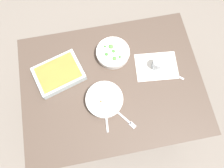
{
  "coord_description": "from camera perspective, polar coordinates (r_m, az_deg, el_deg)",
  "views": [
    {
      "loc": [
        0.08,
        0.4,
        2.05
      ],
      "look_at": [
        0.0,
        0.0,
        0.74
      ],
      "focal_mm": 33.37,
      "sensor_mm": 36.0,
      "label": 1
    }
  ],
  "objects": [
    {
      "name": "spoon_by_broccoli",
      "position": [
        1.43,
        0.94,
        6.7
      ],
      "size": [
        0.06,
        0.17,
        0.01
      ],
      "color": "silver",
      "rests_on": "dining_table"
    },
    {
      "name": "spoon_spare",
      "position": [
        1.45,
        15.14,
        3.26
      ],
      "size": [
        0.15,
        0.12,
        0.01
      ],
      "color": "silver",
      "rests_on": "dining_table"
    },
    {
      "name": "drink_cup",
      "position": [
        1.42,
        12.36,
        5.3
      ],
      "size": [
        0.07,
        0.07,
        0.08
      ],
      "color": "#B2BCC6",
      "rests_on": "dining_table"
    },
    {
      "name": "baking_dish",
      "position": [
        1.41,
        -14.35,
        2.77
      ],
      "size": [
        0.35,
        0.3,
        0.06
      ],
      "color": "silver",
      "rests_on": "dining_table"
    },
    {
      "name": "stew_bowl",
      "position": [
        1.32,
        -2.1,
        -4.28
      ],
      "size": [
        0.24,
        0.24,
        0.06
      ],
      "color": "white",
      "rests_on": "dining_table"
    },
    {
      "name": "placemat",
      "position": [
        1.45,
        12.07,
        4.75
      ],
      "size": [
        0.3,
        0.23,
        0.0
      ],
      "primitive_type": "cube",
      "rotation": [
        0.0,
        0.0,
        -0.1
      ],
      "color": "silver",
      "rests_on": "dining_table"
    },
    {
      "name": "broccoli_bowl",
      "position": [
        1.43,
        0.23,
        8.55
      ],
      "size": [
        0.23,
        0.23,
        0.06
      ],
      "color": "white",
      "rests_on": "dining_table"
    },
    {
      "name": "spoon_by_stew",
      "position": [
        1.33,
        -1.67,
        -8.23
      ],
      "size": [
        0.03,
        0.18,
        0.01
      ],
      "color": "silver",
      "rests_on": "dining_table"
    },
    {
      "name": "ground_plane",
      "position": [
        2.09,
        0.0,
        -6.06
      ],
      "size": [
        6.0,
        6.0,
        0.0
      ],
      "primitive_type": "plane",
      "color": "slate"
    },
    {
      "name": "dining_table",
      "position": [
        1.46,
        0.0,
        -1.05
      ],
      "size": [
        1.2,
        0.9,
        0.74
      ],
      "color": "#4C3D33",
      "rests_on": "ground_plane"
    },
    {
      "name": "fork_on_table",
      "position": [
        1.33,
        3.88,
        -9.69
      ],
      "size": [
        0.12,
        0.15,
        0.01
      ],
      "color": "silver",
      "rests_on": "dining_table"
    }
  ]
}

